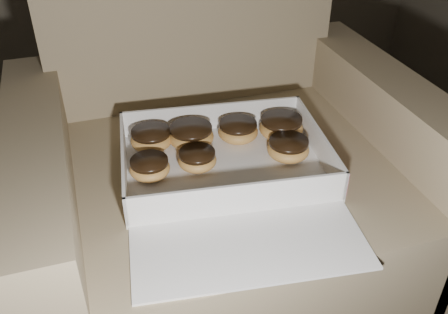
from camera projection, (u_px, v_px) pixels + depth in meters
The scene contains 14 objects.
armchair at pixel (222, 189), 1.21m from camera, with size 0.90×0.76×0.94m.
bakery_box at pixel (230, 174), 1.03m from camera, with size 0.48×0.54×0.07m.
donut_a at pixel (150, 167), 1.02m from camera, with size 0.08×0.08×0.04m.
donut_b at pixel (288, 148), 1.07m from camera, with size 0.09×0.09×0.05m.
donut_c at pixel (281, 127), 1.14m from camera, with size 0.10×0.10×0.05m.
donut_d at pixel (197, 159), 1.04m from camera, with size 0.08×0.08×0.04m.
donut_e at pixel (238, 130), 1.13m from camera, with size 0.09×0.09×0.05m.
donut_f at pixel (151, 138), 1.10m from camera, with size 0.09×0.09×0.05m.
donut_g at pixel (191, 136), 1.11m from camera, with size 0.10×0.10×0.05m.
crumb_a at pixel (299, 178), 1.02m from camera, with size 0.01×0.01×0.00m, color black.
crumb_b at pixel (309, 187), 1.00m from camera, with size 0.01×0.01×0.00m, color black.
crumb_c at pixel (300, 161), 1.07m from camera, with size 0.01×0.01×0.00m, color black.
crumb_d at pixel (183, 202), 0.96m from camera, with size 0.01×0.01×0.00m, color black.
crumb_e at pixel (152, 202), 0.96m from camera, with size 0.01×0.01×0.00m, color black.
Camera 1 is at (0.45, 0.20, 1.05)m, focal length 40.00 mm.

